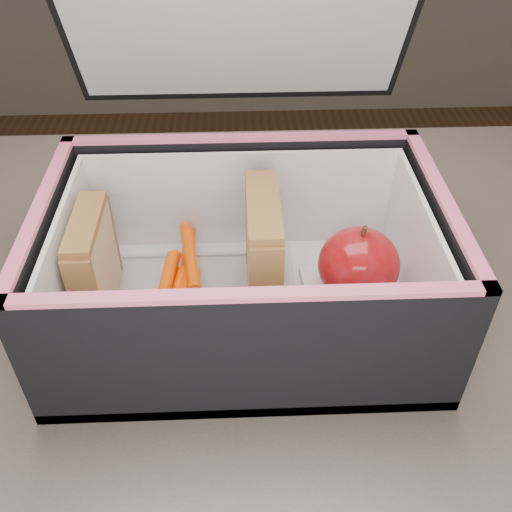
{
  "coord_description": "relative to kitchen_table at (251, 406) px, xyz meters",
  "views": [
    {
      "loc": [
        -0.01,
        -0.33,
        1.14
      ],
      "look_at": [
        0.01,
        0.05,
        0.81
      ],
      "focal_mm": 40.0,
      "sensor_mm": 36.0,
      "label": 1
    }
  ],
  "objects": [
    {
      "name": "kitchen_table",
      "position": [
        0.0,
        0.0,
        0.0
      ],
      "size": [
        1.2,
        0.8,
        0.75
      ],
      "color": "#62564C",
      "rests_on": "ground"
    },
    {
      "name": "lunch_bag",
      "position": [
        -0.0,
        0.04,
        0.16
      ],
      "size": [
        0.33,
        0.32,
        0.32
      ],
      "color": "black",
      "rests_on": "kitchen_table"
    },
    {
      "name": "plastic_tub",
      "position": [
        -0.06,
        0.04,
        0.14
      ],
      "size": [
        0.19,
        0.13,
        0.08
      ],
      "primitive_type": null,
      "color": "white",
      "rests_on": "lunch_bag"
    },
    {
      "name": "sandwich_left",
      "position": [
        -0.13,
        0.04,
        0.16
      ],
      "size": [
        0.02,
        0.08,
        0.09
      ],
      "color": "tan",
      "rests_on": "plastic_tub"
    },
    {
      "name": "sandwich_right",
      "position": [
        0.01,
        0.04,
        0.16
      ],
      "size": [
        0.03,
        0.1,
        0.11
      ],
      "color": "tan",
      "rests_on": "plastic_tub"
    },
    {
      "name": "carrot_sticks",
      "position": [
        -0.06,
        0.04,
        0.12
      ],
      "size": [
        0.04,
        0.15,
        0.03
      ],
      "color": "#F24A01",
      "rests_on": "plastic_tub"
    },
    {
      "name": "paper_napkin",
      "position": [
        0.09,
        0.04,
        0.11
      ],
      "size": [
        0.09,
        0.09,
        0.01
      ],
      "primitive_type": "cube",
      "rotation": [
        0.0,
        0.0,
        0.08
      ],
      "color": "white",
      "rests_on": "lunch_bag"
    },
    {
      "name": "red_apple",
      "position": [
        0.1,
        0.04,
        0.15
      ],
      "size": [
        0.09,
        0.09,
        0.08
      ],
      "rotation": [
        0.0,
        0.0,
        0.25
      ],
      "color": "#870200",
      "rests_on": "paper_napkin"
    }
  ]
}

